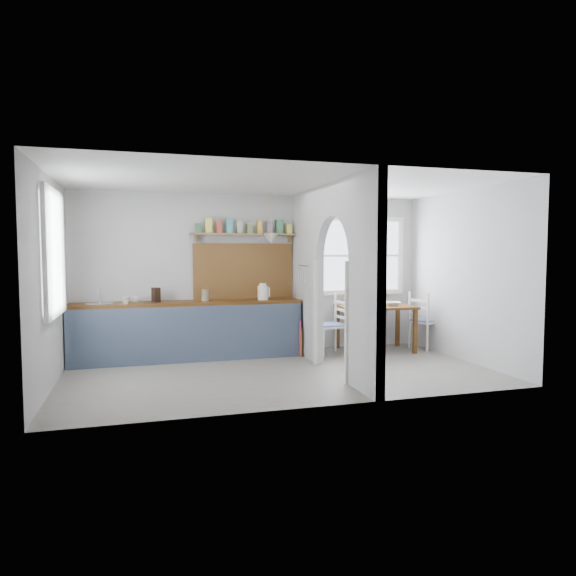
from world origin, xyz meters
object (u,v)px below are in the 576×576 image
object	(u,v)px
chair_left	(330,324)
vase	(376,299)
chair_right	(427,320)
dining_table	(375,328)
kettle	(263,292)

from	to	relation	value
chair_left	vase	distance (m)	1.05
chair_left	vase	bearing A→B (deg)	100.37
chair_right	vase	world-z (taller)	chair_right
chair_left	vase	world-z (taller)	chair_left
dining_table	vase	bearing A→B (deg)	65.72
chair_left	chair_right	bearing A→B (deg)	86.36
chair_left	chair_right	xyz separation A→B (m)	(1.79, 0.01, 0.00)
dining_table	vase	xyz separation A→B (m)	(0.10, 0.19, 0.48)
kettle	chair_right	bearing A→B (deg)	6.49
dining_table	chair_left	bearing A→B (deg)	-171.56
chair_right	vase	xyz separation A→B (m)	(-0.84, 0.23, 0.37)
dining_table	vase	size ratio (longest dim) A/B	6.67
chair_left	vase	xyz separation A→B (m)	(0.95, 0.24, 0.37)
kettle	chair_left	bearing A→B (deg)	0.09
kettle	vase	size ratio (longest dim) A/B	1.45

